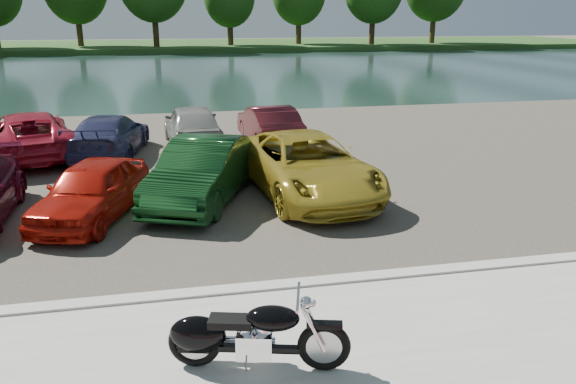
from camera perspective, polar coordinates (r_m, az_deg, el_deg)
ground at (r=7.87m, az=2.10°, el=-16.67°), size 200.00×200.00×0.00m
kerb at (r=9.52m, az=-0.77°, el=-9.65°), size 60.00×0.30×0.14m
parking_lot at (r=17.93m, az=-6.23°, el=3.33°), size 60.00×18.00×0.04m
river at (r=46.54m, az=-9.86°, el=12.00°), size 120.00×40.00×0.00m
far_bank at (r=78.43m, az=-10.82°, el=14.41°), size 120.00×24.00×0.60m
motorcycle at (r=7.34m, az=-4.74°, el=-14.31°), size 2.29×0.94×1.05m
car_4 at (r=13.17m, az=-19.32°, el=0.16°), size 2.69×4.14×1.31m
car_5 at (r=13.74m, az=-8.68°, el=2.11°), size 3.17×4.84×1.51m
car_6 at (r=14.08m, az=1.95°, el=2.71°), size 3.18×5.73×1.52m
car_10 at (r=19.57m, az=-24.77°, el=5.28°), size 3.83×5.76×1.47m
car_11 at (r=18.93m, az=-17.71°, el=5.51°), size 2.54×4.84×1.34m
car_12 at (r=19.60m, az=-9.67°, el=6.71°), size 2.03×4.46×1.49m
car_13 at (r=19.62m, az=-1.95°, el=6.81°), size 1.79×4.30×1.38m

